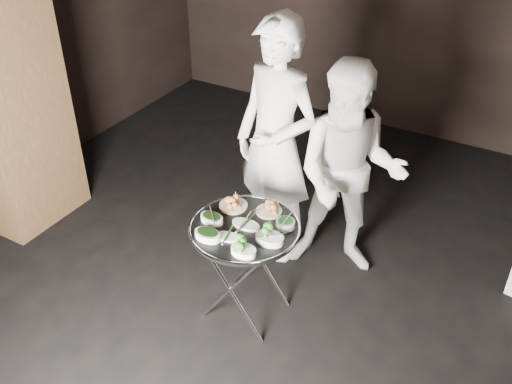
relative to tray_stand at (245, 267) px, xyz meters
The scene contains 15 objects.
floor 0.52m from the tray_stand, 44.40° to the right, with size 6.00×7.00×0.05m, color black.
tray_stand is the anchor object (origin of this frame).
serving_tray 0.33m from the tray_stand, ahead, with size 0.73×0.73×0.04m.
potato_plate_a 0.45m from the tray_stand, 139.21° to the left, with size 0.20×0.20×0.07m.
potato_plate_b 0.44m from the tray_stand, 75.42° to the left, with size 0.18×0.18×0.06m.
greens_bowl 0.46m from the tray_stand, 30.67° to the left, with size 0.12×0.12×0.07m.
asparagus_plate_a 0.36m from the tray_stand, 86.27° to the left, with size 0.20×0.11×0.04m.
asparagus_plate_b 0.39m from the tray_stand, 103.27° to the right, with size 0.19×0.13×0.03m.
spinach_bowl_a 0.44m from the tray_stand, 165.57° to the right, with size 0.17×0.12×0.07m.
spinach_bowl_b 0.46m from the tray_stand, 123.30° to the right, with size 0.18×0.12×0.07m.
broccoli_bowl_a 0.44m from the tray_stand, 13.31° to the right, with size 0.20×0.15×0.08m.
broccoli_bowl_b 0.46m from the tray_stand, 60.41° to the right, with size 0.17×0.13×0.07m.
serving_utensils 0.40m from the tray_stand, 76.29° to the left, with size 0.59×0.42×0.01m.
waiter_left 0.95m from the tray_stand, 103.27° to the left, with size 0.70×0.46×1.93m, color white.
waiter_right 1.00m from the tray_stand, 64.89° to the left, with size 0.82×0.64×1.69m, color white.
Camera 1 is at (1.34, -2.33, 3.02)m, focal length 40.00 mm.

